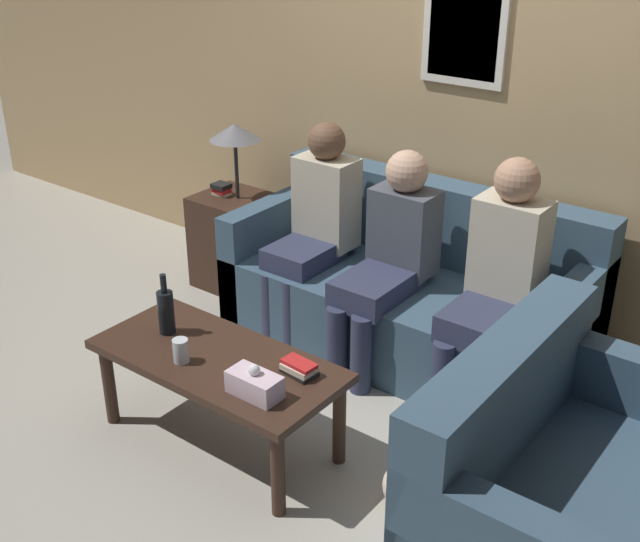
# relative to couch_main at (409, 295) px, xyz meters

# --- Properties ---
(ground_plane) EXTENTS (16.00, 16.00, 0.00)m
(ground_plane) POSITION_rel_couch_main_xyz_m (0.00, -0.52, -0.31)
(ground_plane) COLOR #ADA899
(wall_back) EXTENTS (9.00, 0.08, 2.60)m
(wall_back) POSITION_rel_couch_main_xyz_m (0.00, 0.46, 0.99)
(wall_back) COLOR tan
(wall_back) RESTS_ON ground_plane
(couch_main) EXTENTS (1.98, 0.88, 0.89)m
(couch_main) POSITION_rel_couch_main_xyz_m (0.00, 0.00, 0.00)
(couch_main) COLOR #385166
(couch_main) RESTS_ON ground_plane
(couch_side) EXTENTS (0.88, 1.25, 0.89)m
(couch_side) POSITION_rel_couch_main_xyz_m (1.33, -1.07, 0.00)
(couch_side) COLOR #385166
(couch_side) RESTS_ON ground_plane
(coffee_table) EXTENTS (1.17, 0.54, 0.46)m
(coffee_table) POSITION_rel_couch_main_xyz_m (-0.22, -1.29, 0.09)
(coffee_table) COLOR #382319
(coffee_table) RESTS_ON ground_plane
(side_table_with_lamp) EXTENTS (0.43, 0.43, 1.08)m
(side_table_with_lamp) POSITION_rel_couch_main_xyz_m (-1.30, -0.02, 0.05)
(side_table_with_lamp) COLOR #382319
(side_table_with_lamp) RESTS_ON ground_plane
(wine_bottle) EXTENTS (0.08, 0.08, 0.30)m
(wine_bottle) POSITION_rel_couch_main_xyz_m (-0.56, -1.27, 0.27)
(wine_bottle) COLOR black
(wine_bottle) RESTS_ON coffee_table
(drinking_glass) EXTENTS (0.07, 0.07, 0.11)m
(drinking_glass) POSITION_rel_couch_main_xyz_m (-0.32, -1.41, 0.21)
(drinking_glass) COLOR silver
(drinking_glass) RESTS_ON coffee_table
(book_stack) EXTENTS (0.17, 0.12, 0.06)m
(book_stack) POSITION_rel_couch_main_xyz_m (0.16, -1.17, 0.18)
(book_stack) COLOR black
(book_stack) RESTS_ON coffee_table
(tissue_box) EXTENTS (0.23, 0.12, 0.15)m
(tissue_box) POSITION_rel_couch_main_xyz_m (0.11, -1.41, 0.20)
(tissue_box) COLOR silver
(tissue_box) RESTS_ON coffee_table
(person_left) EXTENTS (0.34, 0.59, 1.20)m
(person_left) POSITION_rel_couch_main_xyz_m (-0.56, -0.13, 0.34)
(person_left) COLOR #2D334C
(person_left) RESTS_ON ground_plane
(person_middle) EXTENTS (0.34, 0.66, 1.15)m
(person_middle) POSITION_rel_couch_main_xyz_m (-0.02, -0.20, 0.32)
(person_middle) COLOR #2D334C
(person_middle) RESTS_ON ground_plane
(person_right) EXTENTS (0.34, 0.61, 1.24)m
(person_right) POSITION_rel_couch_main_xyz_m (0.59, -0.19, 0.36)
(person_right) COLOR #2D334C
(person_right) RESTS_ON ground_plane
(teddy_bear) EXTENTS (0.21, 0.21, 0.32)m
(teddy_bear) POSITION_rel_couch_main_xyz_m (0.70, -1.14, -0.17)
(teddy_bear) COLOR beige
(teddy_bear) RESTS_ON ground_plane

